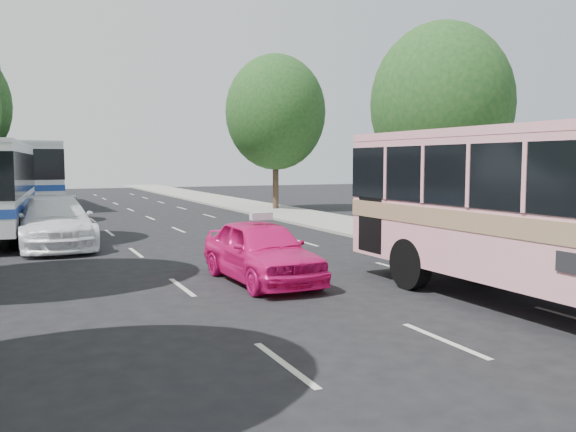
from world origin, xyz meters
TOP-DOWN VIEW (x-y plane):
  - ground at (0.00, 0.00)m, footprint 120.00×120.00m
  - sidewalk_right at (8.50, 20.00)m, footprint 4.00×90.00m
  - tree_right_near at (8.78, 7.94)m, footprint 5.10×5.10m
  - tree_right_far at (9.08, 23.94)m, footprint 6.00×6.00m
  - pink_taxi at (0.07, 3.88)m, footprint 1.94×4.56m
  - white_pickup at (-4.21, 12.50)m, footprint 2.49×5.99m
  - tour_coach_rear at (-4.66, 33.22)m, footprint 3.66×13.88m
  - taxi_roof_sign at (0.07, 3.88)m, footprint 0.55×0.19m

SIDE VIEW (x-z plane):
  - ground at x=0.00m, z-range 0.00..0.00m
  - sidewalk_right at x=8.50m, z-range 0.00..0.12m
  - pink_taxi at x=0.07m, z-range 0.00..1.54m
  - white_pickup at x=-4.21m, z-range 0.00..1.73m
  - taxi_roof_sign at x=0.07m, z-range 1.54..1.72m
  - tour_coach_rear at x=-4.66m, z-range 0.42..4.53m
  - tree_right_near at x=8.78m, z-range 1.23..9.18m
  - tree_right_far at x=9.08m, z-range 1.45..10.80m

